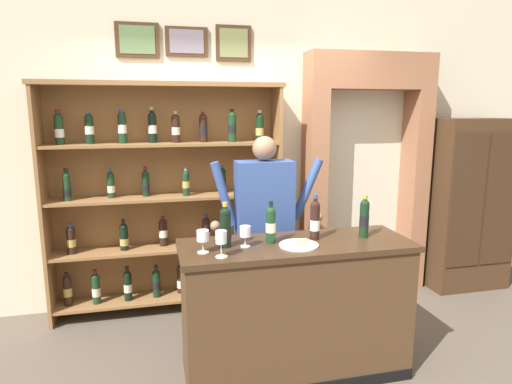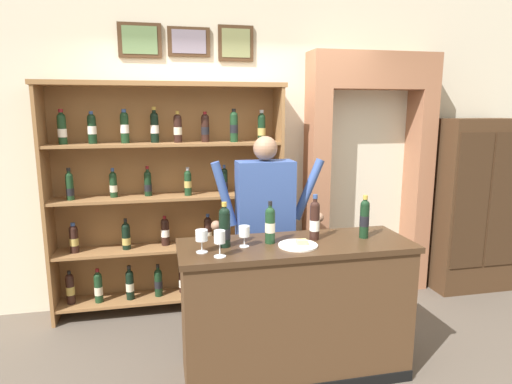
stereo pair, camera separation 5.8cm
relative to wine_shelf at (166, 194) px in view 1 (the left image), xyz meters
name	(u,v)px [view 1 (the left image)]	position (x,y,z in m)	size (l,w,h in m)	color
ground_plane	(271,376)	(0.65, -1.28, -1.12)	(14.00, 14.00, 0.02)	brown
back_wall	(232,147)	(0.65, 0.23, 0.40)	(12.00, 0.19, 3.01)	beige
wine_shelf	(166,194)	(0.00, 0.00, 0.00)	(2.13, 0.35, 2.10)	olive
archway_doorway	(362,159)	(1.99, 0.09, 0.26)	(1.29, 0.45, 2.41)	#9E6647
side_cabinet	(468,204)	(3.10, -0.16, -0.21)	(0.82, 0.46, 1.78)	#422B19
tasting_counter	(295,309)	(0.83, -1.28, -0.62)	(1.60, 0.57, 0.97)	#4C331E
shopkeeper	(264,214)	(0.76, -0.67, -0.07)	(0.94, 0.22, 1.67)	#2D3347
tasting_bottle_rosso	(225,227)	(0.34, -1.25, 0.01)	(0.08, 0.08, 0.30)	black
tasting_bottle_grappa	(271,224)	(0.65, -1.24, 0.00)	(0.07, 0.07, 0.29)	#19381E
tasting_bottle_super_tuscan	(315,219)	(0.98, -1.22, 0.01)	(0.07, 0.07, 0.32)	black
tasting_bottle_prosecco	(364,217)	(1.33, -1.26, 0.01)	(0.07, 0.07, 0.31)	black
wine_glass_right	(221,238)	(0.28, -1.45, -0.01)	(0.08, 0.08, 0.17)	silver
wine_glass_spare	(203,237)	(0.18, -1.34, -0.03)	(0.08, 0.08, 0.15)	silver
wine_glass_left	(245,233)	(0.47, -1.28, -0.03)	(0.07, 0.07, 0.14)	silver
cheese_plate	(299,245)	(0.82, -1.35, -0.12)	(0.26, 0.26, 0.04)	white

